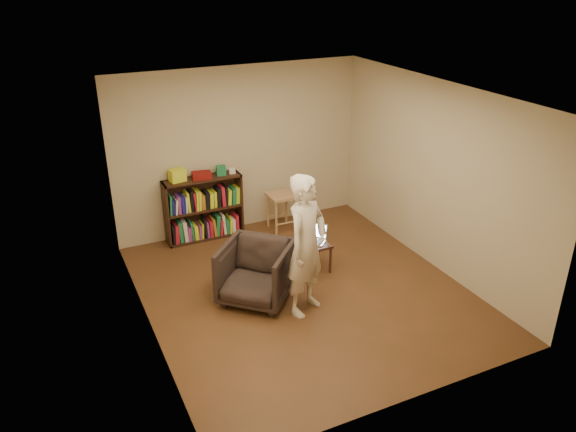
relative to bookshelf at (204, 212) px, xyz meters
name	(u,v)px	position (x,y,z in m)	size (l,w,h in m)	color
floor	(304,291)	(0.69, -2.09, -0.44)	(4.50, 4.50, 0.00)	#4E3419
ceiling	(306,95)	(0.69, -2.09, 2.16)	(4.50, 4.50, 0.00)	silver
wall_back	(240,150)	(0.69, 0.16, 0.86)	(4.00, 4.00, 0.00)	beige
wall_left	(141,231)	(-1.31, -2.09, 0.86)	(4.50, 4.50, 0.00)	beige
wall_right	(435,176)	(2.69, -2.09, 0.86)	(4.50, 4.50, 0.00)	beige
bookshelf	(204,212)	(0.00, 0.00, 0.00)	(1.20, 0.30, 1.00)	black
box_yellow	(177,175)	(-0.36, 0.01, 0.65)	(0.23, 0.16, 0.19)	yellow
red_cloth	(202,175)	(0.00, -0.03, 0.61)	(0.28, 0.21, 0.09)	maroon
box_green	(221,170)	(0.32, 0.00, 0.63)	(0.14, 0.14, 0.14)	#207948
box_white	(232,171)	(0.49, -0.01, 0.60)	(0.09, 0.09, 0.07)	white
stool	(281,201)	(1.22, -0.23, 0.04)	(0.41, 0.41, 0.60)	tan
armchair	(256,273)	(0.05, -2.00, -0.05)	(0.83, 0.85, 0.78)	#2F231F
side_table	(313,247)	(1.07, -1.64, -0.09)	(0.41, 0.41, 0.42)	#321B10
laptop	(315,237)	(1.12, -1.57, 0.04)	(0.41, 0.41, 0.22)	#BABABF
person	(306,246)	(0.52, -2.48, 0.46)	(0.65, 0.43, 1.79)	beige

